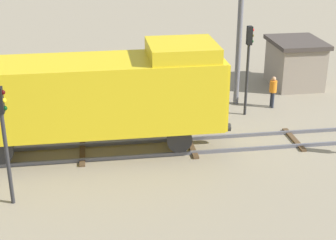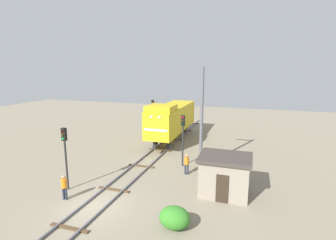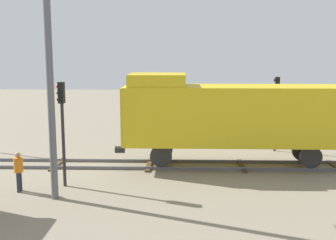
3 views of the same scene
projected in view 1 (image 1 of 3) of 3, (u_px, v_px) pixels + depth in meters
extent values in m
cube|color=#4C3823|center=(294.00, 139.00, 23.50)|extent=(2.40, 0.24, 0.09)
cube|color=#4C3823|center=(191.00, 146.00, 22.85)|extent=(2.40, 0.24, 0.09)
cube|color=#4C3823|center=(82.00, 153.00, 22.20)|extent=(2.40, 0.24, 0.09)
cube|color=gold|center=(89.00, 95.00, 21.22)|extent=(2.90, 11.00, 2.90)
cube|color=gold|center=(182.00, 50.00, 21.08)|extent=(2.75, 2.80, 0.60)
cube|color=gold|center=(220.00, 88.00, 21.98)|extent=(2.84, 0.10, 2.84)
cube|color=white|center=(220.00, 93.00, 22.06)|extent=(2.46, 0.06, 0.20)
sphere|color=white|center=(225.00, 66.00, 21.15)|extent=(0.28, 0.28, 0.28)
sphere|color=white|center=(219.00, 60.00, 21.97)|extent=(0.28, 0.28, 0.28)
cylinder|color=#262628|center=(225.00, 127.00, 22.74)|extent=(0.36, 0.50, 0.36)
cylinder|color=#262628|center=(180.00, 140.00, 21.84)|extent=(0.18, 1.10, 1.10)
cylinder|color=#262628|center=(174.00, 127.00, 23.16)|extent=(0.18, 1.10, 1.10)
cylinder|color=#262628|center=(0.00, 152.00, 20.84)|extent=(0.18, 1.10, 1.10)
cylinder|color=#262628|center=(5.00, 137.00, 22.15)|extent=(0.18, 1.10, 1.10)
cylinder|color=#262628|center=(247.00, 72.00, 25.55)|extent=(0.14, 0.14, 4.57)
cube|color=black|center=(250.00, 35.00, 24.84)|extent=(0.32, 0.24, 0.90)
sphere|color=red|center=(253.00, 30.00, 24.76)|extent=(0.16, 0.16, 0.16)
sphere|color=#3C3306|center=(252.00, 36.00, 24.87)|extent=(0.16, 0.16, 0.16)
sphere|color=black|center=(252.00, 41.00, 24.97)|extent=(0.16, 0.16, 0.16)
cylinder|color=#262628|center=(6.00, 148.00, 17.74)|extent=(0.14, 0.14, 4.41)
cube|color=black|center=(0.00, 100.00, 17.07)|extent=(0.32, 0.24, 0.90)
sphere|color=#390606|center=(3.00, 92.00, 16.98)|extent=(0.16, 0.16, 0.16)
sphere|color=yellow|center=(4.00, 100.00, 17.09)|extent=(0.16, 0.16, 0.16)
sphere|color=black|center=(5.00, 108.00, 17.20)|extent=(0.16, 0.16, 0.16)
cylinder|color=#262B38|center=(273.00, 100.00, 27.14)|extent=(0.15, 0.15, 0.85)
cylinder|color=#262B38|center=(271.00, 99.00, 27.33)|extent=(0.15, 0.15, 0.85)
cylinder|color=orange|center=(273.00, 86.00, 26.95)|extent=(0.38, 0.38, 0.62)
sphere|color=tan|center=(274.00, 79.00, 26.79)|extent=(0.23, 0.23, 0.23)
cylinder|color=#595960|center=(240.00, 24.00, 26.22)|extent=(0.28, 0.28, 8.64)
cube|color=gray|center=(295.00, 65.00, 30.26)|extent=(3.20, 2.60, 2.50)
cube|color=#3F3833|center=(297.00, 42.00, 29.73)|extent=(3.50, 2.90, 0.24)
cube|color=#2D2319|center=(315.00, 69.00, 30.56)|extent=(0.80, 0.06, 1.90)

